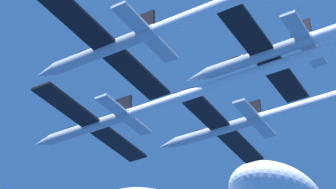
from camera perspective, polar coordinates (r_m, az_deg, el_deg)
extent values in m
cylinder|color=#B2BAC6|center=(62.43, -7.28, -3.02)|extent=(1.11, 10.09, 1.11)
cone|color=#B2BAC6|center=(65.99, -11.57, -4.39)|extent=(1.09, 2.22, 1.09)
ellipsoid|color=black|center=(63.91, -8.85, -3.17)|extent=(0.78, 2.02, 0.56)
cube|color=black|center=(59.31, -9.43, -1.00)|extent=(7.67, 2.22, 0.24)
cube|color=black|center=(65.18, -4.61, -4.62)|extent=(7.67, 2.22, 0.24)
cube|color=black|center=(61.06, -4.17, -0.94)|extent=(0.29, 1.82, 1.62)
cube|color=#B2BAC6|center=(58.68, -5.31, -0.96)|extent=(3.45, 1.33, 0.24)
cube|color=#B2BAC6|center=(61.83, -2.87, -2.94)|extent=(3.45, 1.33, 0.24)
cylinder|color=#B2BAC6|center=(51.19, -6.04, 4.11)|extent=(1.11, 10.09, 1.11)
cone|color=#B2BAC6|center=(54.48, -11.30, 2.01)|extent=(1.09, 2.22, 1.09)
ellipsoid|color=black|center=(52.60, -7.98, 3.73)|extent=(0.78, 2.02, 0.56)
cube|color=black|center=(48.34, -8.62, 7.03)|extent=(7.67, 2.22, 0.24)
cube|color=black|center=(53.78, -2.87, 1.82)|extent=(7.67, 2.22, 0.24)
cube|color=black|center=(50.21, -2.19, 6.81)|extent=(0.29, 1.82, 1.62)
cube|color=#B2BAC6|center=(47.81, -3.51, 7.18)|extent=(3.45, 1.33, 0.24)
cube|color=#B2BAC6|center=(50.74, -0.64, 4.28)|extent=(3.45, 1.33, 0.24)
cylinder|color=#B2BAC6|center=(64.48, 4.70, -3.33)|extent=(1.11, 10.09, 1.11)
cone|color=#B2BAC6|center=(67.00, -0.02, -4.72)|extent=(1.09, 2.22, 1.09)
ellipsoid|color=black|center=(65.57, 2.94, -3.49)|extent=(0.78, 2.02, 0.56)
cube|color=black|center=(60.93, 3.25, -1.41)|extent=(7.67, 2.22, 0.24)
cube|color=black|center=(67.78, 6.76, -4.83)|extent=(7.67, 2.22, 0.24)
cube|color=black|center=(63.82, 7.87, -1.32)|extent=(0.29, 1.82, 1.62)
cube|color=#B2BAC6|center=(61.24, 7.27, -1.35)|extent=(3.45, 1.33, 0.24)
cube|color=#B2BAC6|center=(64.87, 8.95, -3.21)|extent=(3.45, 1.33, 0.24)
cylinder|color=#B2BAC6|center=(54.50, 8.47, 3.55)|extent=(1.11, 10.09, 1.11)
cone|color=#B2BAC6|center=(56.50, 2.76, 1.64)|extent=(1.09, 2.22, 1.09)
ellipsoid|color=black|center=(55.43, 6.33, 3.24)|extent=(0.78, 2.02, 0.56)
cube|color=black|center=(51.14, 7.00, 6.31)|extent=(7.67, 2.22, 0.24)
cube|color=black|center=(57.73, 10.68, 1.40)|extent=(7.67, 2.22, 0.24)
cube|color=black|center=(54.37, 12.26, 5.97)|extent=(0.29, 1.82, 1.62)
cube|color=#B2BAC6|center=(51.76, 11.76, 6.30)|extent=(3.45, 1.33, 0.24)
cube|color=#B2BAC6|center=(55.25, 13.45, 3.62)|extent=(3.45, 1.33, 0.24)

